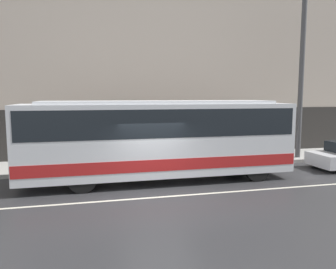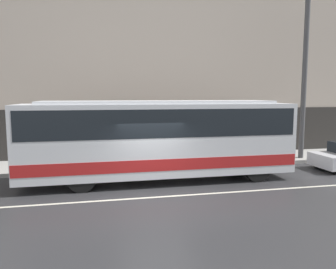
% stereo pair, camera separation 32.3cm
% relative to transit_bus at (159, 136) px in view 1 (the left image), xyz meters
% --- Properties ---
extents(ground_plane, '(60.00, 60.00, 0.00)m').
position_rel_transit_bus_xyz_m(ground_plane, '(-0.54, -2.29, -1.86)').
color(ground_plane, '#2D2D30').
extents(sidewalk, '(60.00, 3.11, 0.17)m').
position_rel_transit_bus_xyz_m(sidewalk, '(-0.54, 3.26, -1.78)').
color(sidewalk, '#A09E99').
rests_on(sidewalk, ground_plane).
extents(building_facade, '(60.00, 0.35, 12.71)m').
position_rel_transit_bus_xyz_m(building_facade, '(-0.54, 4.96, 4.29)').
color(building_facade, '#B7A899').
rests_on(building_facade, ground_plane).
extents(lane_stripe, '(54.00, 0.14, 0.01)m').
position_rel_transit_bus_xyz_m(lane_stripe, '(-0.54, -2.29, -1.86)').
color(lane_stripe, beige).
rests_on(lane_stripe, ground_plane).
extents(transit_bus, '(11.00, 2.56, 3.31)m').
position_rel_transit_bus_xyz_m(transit_bus, '(0.00, 0.00, 0.00)').
color(transit_bus, silver).
rests_on(transit_bus, ground_plane).
extents(utility_pole_near, '(0.27, 0.27, 8.64)m').
position_rel_transit_bus_xyz_m(utility_pole_near, '(8.24, 2.37, 2.63)').
color(utility_pole_near, '#4C4C4F').
rests_on(utility_pole_near, sidewalk).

